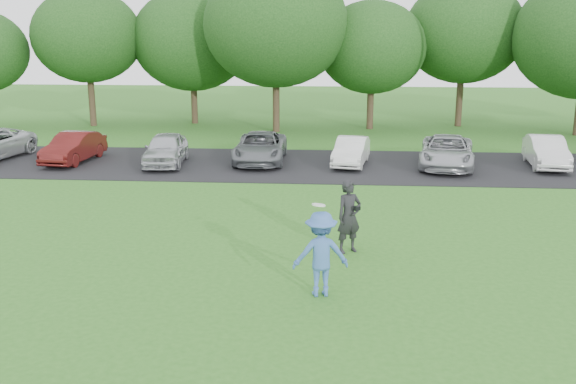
% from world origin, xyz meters
% --- Properties ---
extents(ground, '(100.00, 100.00, 0.00)m').
position_xyz_m(ground, '(0.00, 0.00, 0.00)').
color(ground, '#2A641C').
rests_on(ground, ground).
extents(parking_lot, '(32.00, 6.50, 0.03)m').
position_xyz_m(parking_lot, '(0.00, 13.00, 0.01)').
color(parking_lot, black).
rests_on(parking_lot, ground).
extents(frisbee_player, '(1.24, 0.84, 1.95)m').
position_xyz_m(frisbee_player, '(0.92, 0.14, 0.88)').
color(frisbee_player, '#3B62A8').
rests_on(frisbee_player, ground).
extents(camera_bystander, '(0.78, 0.71, 1.79)m').
position_xyz_m(camera_bystander, '(1.53, 2.80, 0.90)').
color(camera_bystander, black).
rests_on(camera_bystander, ground).
extents(parked_cars, '(28.84, 4.97, 1.26)m').
position_xyz_m(parked_cars, '(0.11, 13.02, 0.64)').
color(parked_cars, '#BABEC3').
rests_on(parked_cars, parking_lot).
extents(tree_row, '(42.39, 9.85, 8.64)m').
position_xyz_m(tree_row, '(1.51, 22.76, 4.91)').
color(tree_row, '#38281C').
rests_on(tree_row, ground).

